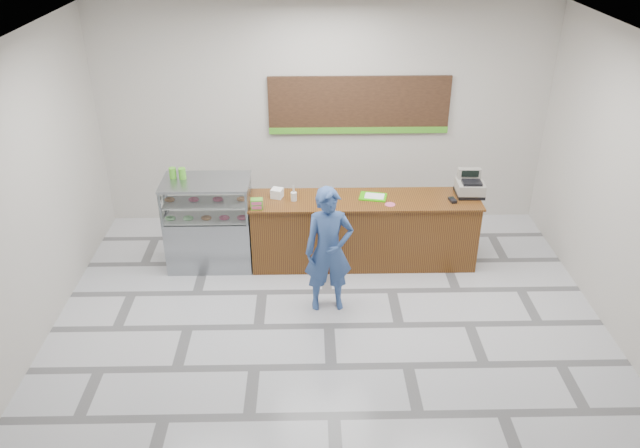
{
  "coord_description": "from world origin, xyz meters",
  "views": [
    {
      "loc": [
        -0.25,
        -6.33,
        4.89
      ],
      "look_at": [
        -0.1,
        0.9,
        0.99
      ],
      "focal_mm": 35.0,
      "sensor_mm": 36.0,
      "label": 1
    }
  ],
  "objects_px": {
    "customer": "(329,250)",
    "cash_register": "(470,186)",
    "display_case": "(209,223)",
    "sales_counter": "(364,231)",
    "serving_tray": "(373,197)"
  },
  "relations": [
    {
      "from": "customer",
      "to": "cash_register",
      "type": "bearing_deg",
      "value": 25.9
    },
    {
      "from": "display_case",
      "to": "cash_register",
      "type": "relative_size",
      "value": 3.25
    },
    {
      "from": "sales_counter",
      "to": "serving_tray",
      "type": "height_order",
      "value": "serving_tray"
    },
    {
      "from": "display_case",
      "to": "customer",
      "type": "relative_size",
      "value": 0.78
    },
    {
      "from": "display_case",
      "to": "customer",
      "type": "height_order",
      "value": "customer"
    },
    {
      "from": "display_case",
      "to": "serving_tray",
      "type": "relative_size",
      "value": 3.14
    },
    {
      "from": "sales_counter",
      "to": "customer",
      "type": "height_order",
      "value": "customer"
    },
    {
      "from": "sales_counter",
      "to": "display_case",
      "type": "xyz_separation_m",
      "value": [
        -2.22,
        -0.0,
        0.16
      ]
    },
    {
      "from": "cash_register",
      "to": "serving_tray",
      "type": "relative_size",
      "value": 0.97
    },
    {
      "from": "serving_tray",
      "to": "sales_counter",
      "type": "bearing_deg",
      "value": -145.62
    },
    {
      "from": "display_case",
      "to": "customer",
      "type": "bearing_deg",
      "value": -33.36
    },
    {
      "from": "cash_register",
      "to": "customer",
      "type": "bearing_deg",
      "value": -147.07
    },
    {
      "from": "display_case",
      "to": "customer",
      "type": "xyz_separation_m",
      "value": [
        1.68,
        -1.1,
        0.18
      ]
    },
    {
      "from": "cash_register",
      "to": "display_case",
      "type": "bearing_deg",
      "value": -176.09
    },
    {
      "from": "display_case",
      "to": "sales_counter",
      "type": "bearing_deg",
      "value": 0.01
    }
  ]
}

